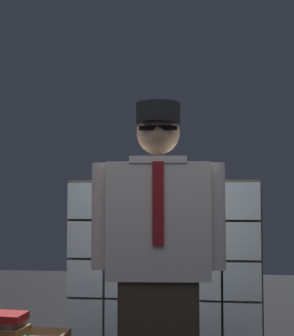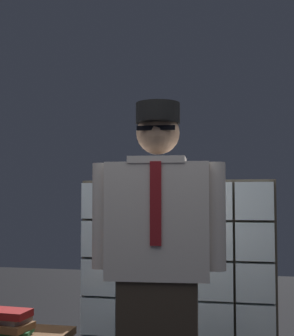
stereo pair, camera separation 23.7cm
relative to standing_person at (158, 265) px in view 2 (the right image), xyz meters
name	(u,v)px [view 2 (the right image)]	position (x,y,z in m)	size (l,w,h in m)	color
glass_block_wall	(175,279)	(-0.06, 0.94, -0.23)	(1.40, 0.10, 1.40)	silver
standing_person	(158,265)	(0.00, 0.00, 0.00)	(0.70, 0.31, 1.74)	#382D23
book_stack	(8,322)	(-0.80, -0.06, -0.32)	(0.27, 0.22, 0.13)	#1E592D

